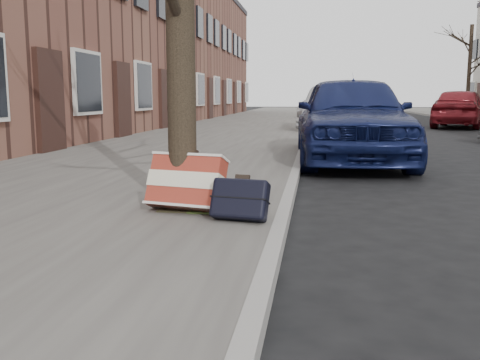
# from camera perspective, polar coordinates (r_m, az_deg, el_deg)

# --- Properties ---
(ground) EXTENTS (120.00, 120.00, 0.00)m
(ground) POSITION_cam_1_polar(r_m,az_deg,el_deg) (4.23, 21.08, -8.07)
(ground) COLOR black
(ground) RESTS_ON ground
(near_sidewalk) EXTENTS (5.00, 70.00, 0.12)m
(near_sidewalk) POSITION_cam_1_polar(r_m,az_deg,el_deg) (19.17, -0.08, 5.52)
(near_sidewalk) COLOR slate
(near_sidewalk) RESTS_ON ground
(house_near) EXTENTS (6.80, 40.00, 7.00)m
(house_near) POSITION_cam_1_polar(r_m,az_deg,el_deg) (21.86, -15.71, 14.64)
(house_near) COLOR brown
(house_near) RESTS_ON ground
(dirt_patch) EXTENTS (0.85, 0.85, 0.02)m
(dirt_patch) POSITION_cam_1_polar(r_m,az_deg,el_deg) (5.35, -3.26, -2.57)
(dirt_patch) COLOR black
(dirt_patch) RESTS_ON near_sidewalk
(suitcase_red) EXTENTS (0.78, 0.54, 0.55)m
(suitcase_red) POSITION_cam_1_polar(r_m,az_deg,el_deg) (5.03, -5.73, -0.26)
(suitcase_red) COLOR maroon
(suitcase_red) RESTS_ON near_sidewalk
(suitcase_navy) EXTENTS (0.54, 0.37, 0.39)m
(suitcase_navy) POSITION_cam_1_polar(r_m,az_deg,el_deg) (4.63, 0.01, -2.02)
(suitcase_navy) COLOR black
(suitcase_navy) RESTS_ON near_sidewalk
(car_near_front) EXTENTS (2.11, 4.81, 1.61)m
(car_near_front) POSITION_cam_1_polar(r_m,az_deg,el_deg) (9.92, 11.74, 6.49)
(car_near_front) COLOR #121A48
(car_near_front) RESTS_ON ground
(car_near_mid) EXTENTS (2.50, 4.89, 1.54)m
(car_near_mid) POSITION_cam_1_polar(r_m,az_deg,el_deg) (18.70, 10.09, 7.47)
(car_near_mid) COLOR #A8ABAF
(car_near_mid) RESTS_ON ground
(car_near_back) EXTENTS (3.16, 4.97, 1.28)m
(car_near_back) POSITION_cam_1_polar(r_m,az_deg,el_deg) (28.24, 9.61, 7.66)
(car_near_back) COLOR #353439
(car_near_back) RESTS_ON ground
(car_far_back) EXTENTS (3.17, 4.78, 1.51)m
(car_far_back) POSITION_cam_1_polar(r_m,az_deg,el_deg) (22.45, 22.42, 7.13)
(car_far_back) COLOR maroon
(car_far_back) RESTS_ON ground
(tree_far_c) EXTENTS (0.21, 0.21, 4.90)m
(tree_far_c) POSITION_cam_1_polar(r_m,az_deg,el_deg) (32.19, 23.25, 10.65)
(tree_far_c) COLOR black
(tree_far_c) RESTS_ON far_sidewalk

